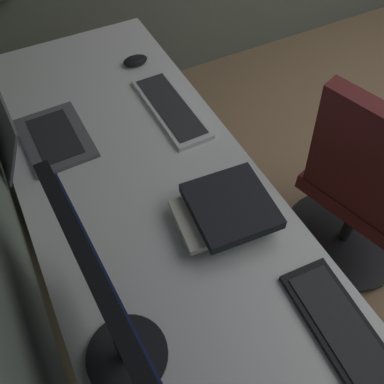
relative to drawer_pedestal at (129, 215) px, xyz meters
name	(u,v)px	position (x,y,z in m)	size (l,w,h in m)	color
desk	(177,254)	(-0.42, -0.03, 0.32)	(2.37, 0.74, 0.73)	white
drawer_pedestal	(129,215)	(0.00, 0.00, 0.00)	(0.40, 0.51, 0.69)	white
monitor_primary	(113,317)	(-0.65, 0.21, 0.63)	(0.57, 0.20, 0.43)	black
laptop_leftmost	(35,135)	(0.15, 0.23, 0.43)	(0.31, 0.31, 0.20)	#595B60
keyboard_main	(171,108)	(0.11, -0.26, 0.39)	(0.42, 0.15, 0.02)	silver
keyboard_spare	(348,338)	(-0.86, -0.29, 0.39)	(0.43, 0.16, 0.02)	black
mouse_spare	(135,61)	(0.43, -0.25, 0.40)	(0.06, 0.10, 0.03)	black
book_stack_near	(230,210)	(-0.41, -0.21, 0.43)	(0.26, 0.31, 0.08)	#3D8456
office_chair	(361,194)	(-0.41, -0.84, 0.11)	(0.56, 0.60, 0.97)	maroon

